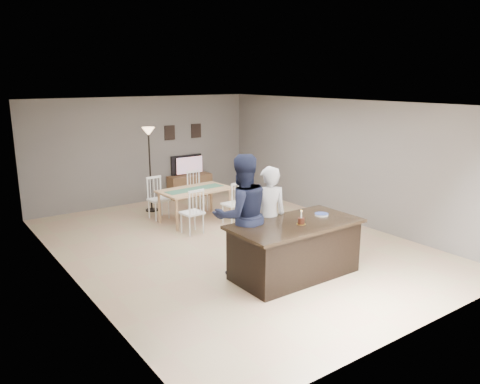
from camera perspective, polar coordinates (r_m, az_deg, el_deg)
floor at (r=9.16m, az=-0.99°, el=-6.36°), size 8.00×8.00×0.00m
room_shell at (r=8.72m, az=-1.03°, el=4.04°), size 8.00×8.00×8.00m
kitchen_island at (r=7.67m, az=6.68°, el=-6.90°), size 2.15×1.10×0.90m
tv_console at (r=12.76m, az=-6.12°, el=0.76°), size 1.20×0.40×0.60m
television at (r=12.71m, az=-6.34°, el=3.30°), size 0.91×0.12×0.53m
tv_screen_glow at (r=12.64m, az=-6.17°, el=3.27°), size 0.78×0.00×0.78m
picture_frames at (r=12.67m, az=-6.95°, el=7.30°), size 1.10×0.02×0.38m
doorway at (r=5.48m, az=-13.40°, el=-6.78°), size 0.00×2.10×2.65m
woman at (r=7.86m, az=3.47°, el=-3.09°), size 0.74×0.60×1.75m
man at (r=7.51m, az=0.22°, el=-2.87°), size 1.10×0.94×2.00m
birthday_cake at (r=7.44m, az=7.46°, el=-3.51°), size 0.15×0.15×0.23m
plate_stack at (r=7.96m, az=9.91°, el=-2.72°), size 0.23×0.23×0.04m
dining_table at (r=10.49m, az=-5.52°, el=-0.31°), size 1.63×1.87×0.96m
floor_lamp at (r=11.28m, az=-11.03°, el=5.46°), size 0.30×0.30×2.03m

